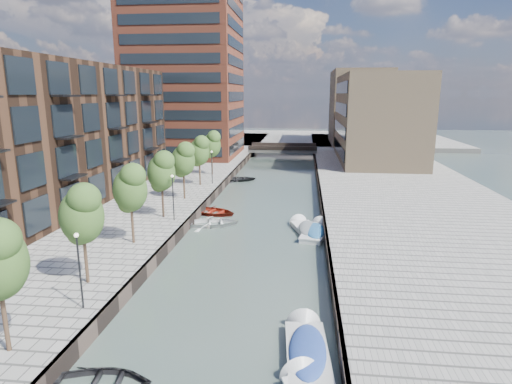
% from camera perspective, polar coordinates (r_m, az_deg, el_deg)
% --- Properties ---
extents(water, '(300.00, 300.00, 0.00)m').
position_cam_1_polar(water, '(52.92, 1.82, -0.10)').
color(water, '#38473F').
rests_on(water, ground).
extents(quay_left, '(60.00, 140.00, 1.00)m').
position_cam_1_polar(quay_left, '(66.21, -31.00, 1.13)').
color(quay_left, gray).
rests_on(quay_left, ground).
extents(quay_right, '(20.00, 140.00, 1.00)m').
position_cam_1_polar(quay_right, '(53.96, 19.01, -0.02)').
color(quay_right, gray).
rests_on(quay_right, ground).
extents(quay_wall_left, '(0.25, 140.00, 1.00)m').
position_cam_1_polar(quay_wall_left, '(53.63, -4.69, 0.58)').
color(quay_wall_left, '#332823').
rests_on(quay_wall_left, ground).
extents(quay_wall_right, '(0.25, 140.00, 1.00)m').
position_cam_1_polar(quay_wall_right, '(52.68, 8.45, 0.26)').
color(quay_wall_right, '#332823').
rests_on(quay_wall_right, ground).
extents(far_closure, '(80.00, 40.00, 1.00)m').
position_cam_1_polar(far_closure, '(112.04, 4.36, 7.07)').
color(far_closure, gray).
rests_on(far_closure, ground).
extents(apartment_block, '(8.00, 38.00, 14.00)m').
position_cam_1_polar(apartment_block, '(48.08, -23.90, 7.14)').
color(apartment_block, black).
rests_on(apartment_block, quay_left).
extents(tower, '(18.00, 18.00, 30.00)m').
position_cam_1_polar(tower, '(79.35, -9.33, 15.73)').
color(tower, brown).
rests_on(tower, quay_left).
extents(tan_block_near, '(12.00, 25.00, 14.00)m').
position_cam_1_polar(tan_block_near, '(74.43, 15.86, 9.44)').
color(tan_block_near, '#967C5C').
rests_on(tan_block_near, quay_right).
extents(tan_block_far, '(12.00, 20.00, 16.00)m').
position_cam_1_polar(tan_block_far, '(100.13, 13.53, 10.93)').
color(tan_block_far, '#967C5C').
rests_on(tan_block_far, quay_right).
extents(bridge, '(13.00, 6.00, 1.30)m').
position_cam_1_polar(bridge, '(84.15, 3.62, 5.73)').
color(bridge, gray).
rests_on(bridge, ground).
extents(tree_1, '(2.50, 2.50, 5.95)m').
position_cam_1_polar(tree_1, '(26.56, -22.25, -2.56)').
color(tree_1, '#382619').
rests_on(tree_1, quay_left).
extents(tree_2, '(2.50, 2.50, 5.95)m').
position_cam_1_polar(tree_2, '(32.68, -16.45, 0.66)').
color(tree_2, '#382619').
rests_on(tree_2, quay_left).
extents(tree_3, '(2.50, 2.50, 5.95)m').
position_cam_1_polar(tree_3, '(39.09, -12.52, 2.85)').
color(tree_3, '#382619').
rests_on(tree_3, quay_left).
extents(tree_4, '(2.50, 2.50, 5.95)m').
position_cam_1_polar(tree_4, '(45.68, -9.70, 4.40)').
color(tree_4, '#382619').
rests_on(tree_4, quay_left).
extents(tree_5, '(2.50, 2.50, 5.95)m').
position_cam_1_polar(tree_5, '(52.37, -7.59, 5.55)').
color(tree_5, '#382619').
rests_on(tree_5, quay_left).
extents(tree_6, '(2.50, 2.50, 5.95)m').
position_cam_1_polar(tree_6, '(59.13, -5.95, 6.44)').
color(tree_6, '#382619').
rests_on(tree_6, quay_left).
extents(lamp_0, '(0.24, 0.24, 4.12)m').
position_cam_1_polar(lamp_0, '(24.00, -22.53, -8.71)').
color(lamp_0, black).
rests_on(lamp_0, quay_left).
extents(lamp_1, '(0.24, 0.24, 4.12)m').
position_cam_1_polar(lamp_1, '(38.11, -11.02, -0.09)').
color(lamp_1, black).
rests_on(lamp_1, quay_left).
extents(lamp_2, '(0.24, 0.24, 4.12)m').
position_cam_1_polar(lamp_2, '(53.29, -5.91, 3.78)').
color(lamp_2, black).
rests_on(lamp_2, quay_left).
extents(sloop_2, '(5.71, 4.79, 1.01)m').
position_cam_1_polar(sloop_2, '(43.83, -5.76, -2.94)').
color(sloop_2, maroon).
rests_on(sloop_2, ground).
extents(sloop_3, '(5.66, 4.65, 1.02)m').
position_cam_1_polar(sloop_3, '(40.08, -5.77, -4.47)').
color(sloop_3, silver).
rests_on(sloop_3, ground).
extents(sloop_4, '(5.44, 4.50, 0.97)m').
position_cam_1_polar(sloop_4, '(60.24, -2.22, 1.51)').
color(sloop_4, black).
rests_on(sloop_4, ground).
extents(motorboat_0, '(2.28, 5.62, 1.83)m').
position_cam_1_polar(motorboat_0, '(21.61, 6.76, -20.07)').
color(motorboat_0, '#B6B6B4').
rests_on(motorboat_0, ground).
extents(motorboat_3, '(2.88, 5.56, 1.77)m').
position_cam_1_polar(motorboat_3, '(37.87, 8.02, -5.25)').
color(motorboat_3, silver).
rests_on(motorboat_3, ground).
extents(motorboat_4, '(3.30, 5.43, 1.71)m').
position_cam_1_polar(motorboat_4, '(38.49, 6.67, -4.91)').
color(motorboat_4, silver).
rests_on(motorboat_4, ground).
extents(car, '(2.95, 4.50, 1.42)m').
position_cam_1_polar(car, '(79.02, 11.79, 5.25)').
color(car, '#ABAFB0').
rests_on(car, quay_right).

